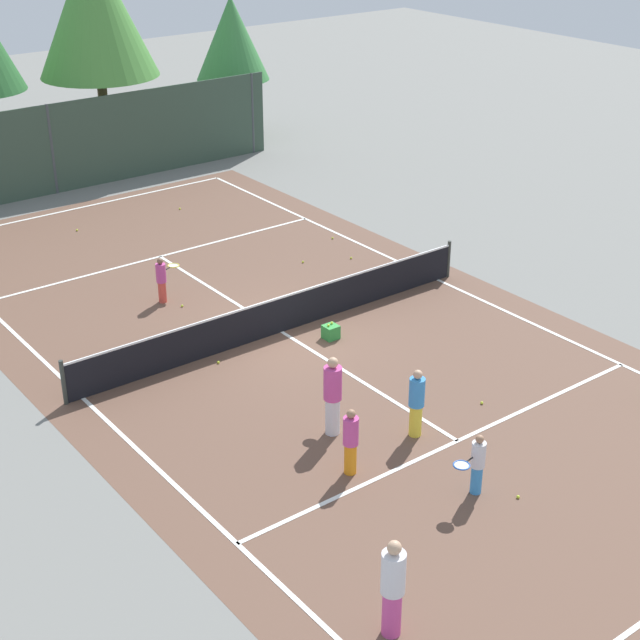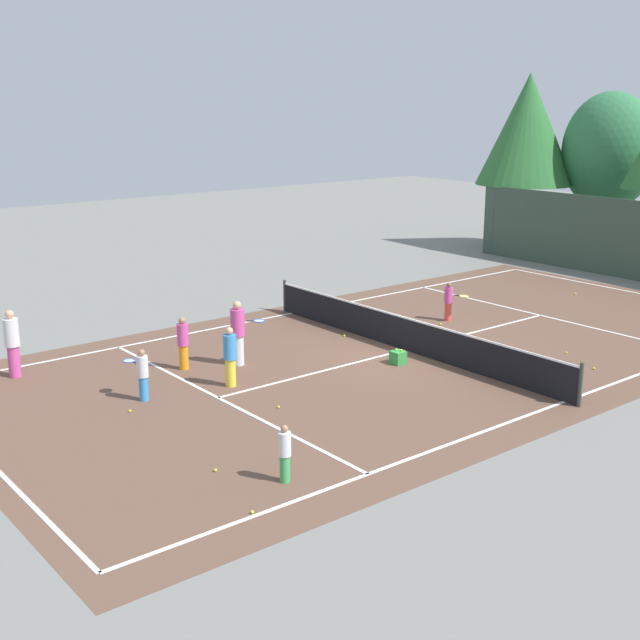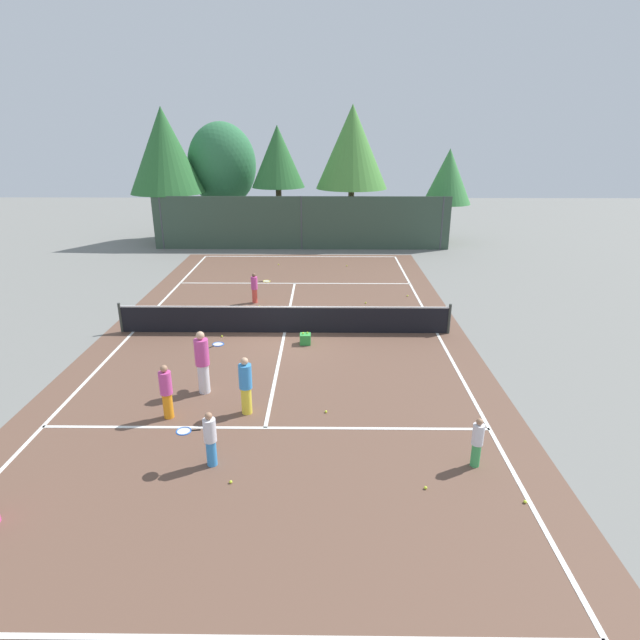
{
  "view_description": "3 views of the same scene",
  "coord_description": "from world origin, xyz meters",
  "px_view_note": "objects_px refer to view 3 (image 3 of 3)",
  "views": [
    {
      "loc": [
        -12.66,
        -18.25,
        11.2
      ],
      "look_at": [
        -0.44,
        -2.22,
        1.34
      ],
      "focal_mm": 54.35,
      "sensor_mm": 36.0,
      "label": 1
    },
    {
      "loc": [
        16.55,
        -16.48,
        7.13
      ],
      "look_at": [
        -0.65,
        -2.66,
        1.22
      ],
      "focal_mm": 46.68,
      "sensor_mm": 36.0,
      "label": 2
    },
    {
      "loc": [
        1.47,
        -17.39,
        6.87
      ],
      "look_at": [
        1.3,
        -2.04,
        1.24
      ],
      "focal_mm": 29.03,
      "sensor_mm": 36.0,
      "label": 3
    }
  ],
  "objects_px": {
    "tennis_ball_8": "(231,482)",
    "tennis_ball_9": "(399,308)",
    "tennis_ball_1": "(326,412)",
    "tennis_ball_7": "(407,296)",
    "player_0": "(255,287)",
    "player_1": "(166,391)",
    "tennis_ball_6": "(347,266)",
    "tennis_ball_0": "(259,306)",
    "tennis_ball_4": "(222,336)",
    "player_4": "(209,438)",
    "tennis_ball_3": "(525,502)",
    "player_2": "(203,361)",
    "tennis_ball_2": "(366,303)",
    "player_3": "(477,442)",
    "tennis_ball_5": "(279,265)",
    "player_6": "(246,385)",
    "ball_crate": "(305,339)",
    "tennis_ball_10": "(426,488)"
  },
  "relations": [
    {
      "from": "tennis_ball_1",
      "to": "tennis_ball_6",
      "type": "xyz_separation_m",
      "value": [
        1.12,
        15.4,
        0.0
      ]
    },
    {
      "from": "tennis_ball_1",
      "to": "tennis_ball_7",
      "type": "relative_size",
      "value": 1.0
    },
    {
      "from": "tennis_ball_4",
      "to": "tennis_ball_7",
      "type": "height_order",
      "value": "same"
    },
    {
      "from": "tennis_ball_2",
      "to": "tennis_ball_7",
      "type": "bearing_deg",
      "value": 27.86
    },
    {
      "from": "player_6",
      "to": "tennis_ball_3",
      "type": "height_order",
      "value": "player_6"
    },
    {
      "from": "tennis_ball_7",
      "to": "tennis_ball_8",
      "type": "relative_size",
      "value": 1.0
    },
    {
      "from": "player_1",
      "to": "player_3",
      "type": "bearing_deg",
      "value": -15.02
    },
    {
      "from": "tennis_ball_6",
      "to": "tennis_ball_7",
      "type": "xyz_separation_m",
      "value": [
        2.47,
        -5.37,
        0.0
      ]
    },
    {
      "from": "tennis_ball_6",
      "to": "tennis_ball_9",
      "type": "distance_m",
      "value": 7.27
    },
    {
      "from": "player_2",
      "to": "tennis_ball_0",
      "type": "relative_size",
      "value": 27.5
    },
    {
      "from": "player_2",
      "to": "player_3",
      "type": "relative_size",
      "value": 1.55
    },
    {
      "from": "tennis_ball_8",
      "to": "player_0",
      "type": "bearing_deg",
      "value": 94.86
    },
    {
      "from": "player_1",
      "to": "tennis_ball_10",
      "type": "height_order",
      "value": "player_1"
    },
    {
      "from": "player_3",
      "to": "tennis_ball_1",
      "type": "distance_m",
      "value": 3.96
    },
    {
      "from": "player_3",
      "to": "tennis_ball_7",
      "type": "xyz_separation_m",
      "value": [
        0.35,
        12.24,
        -0.56
      ]
    },
    {
      "from": "player_6",
      "to": "tennis_ball_8",
      "type": "bearing_deg",
      "value": -88.63
    },
    {
      "from": "player_1",
      "to": "player_3",
      "type": "height_order",
      "value": "player_1"
    },
    {
      "from": "tennis_ball_0",
      "to": "tennis_ball_8",
      "type": "distance_m",
      "value": 11.41
    },
    {
      "from": "tennis_ball_1",
      "to": "tennis_ball_8",
      "type": "bearing_deg",
      "value": -124.49
    },
    {
      "from": "player_4",
      "to": "tennis_ball_0",
      "type": "height_order",
      "value": "player_4"
    },
    {
      "from": "player_0",
      "to": "tennis_ball_4",
      "type": "height_order",
      "value": "player_0"
    },
    {
      "from": "tennis_ball_6",
      "to": "tennis_ball_0",
      "type": "bearing_deg",
      "value": -119.44
    },
    {
      "from": "tennis_ball_1",
      "to": "tennis_ball_6",
      "type": "relative_size",
      "value": 1.0
    },
    {
      "from": "player_1",
      "to": "tennis_ball_1",
      "type": "bearing_deg",
      "value": 3.76
    },
    {
      "from": "tennis_ball_0",
      "to": "tennis_ball_5",
      "type": "distance_m",
      "value": 7.11
    },
    {
      "from": "player_3",
      "to": "tennis_ball_5",
      "type": "height_order",
      "value": "player_3"
    },
    {
      "from": "tennis_ball_8",
      "to": "tennis_ball_9",
      "type": "xyz_separation_m",
      "value": [
        4.99,
        11.25,
        0.0
      ]
    },
    {
      "from": "player_4",
      "to": "tennis_ball_5",
      "type": "relative_size",
      "value": 19.63
    },
    {
      "from": "player_6",
      "to": "tennis_ball_4",
      "type": "relative_size",
      "value": 23.68
    },
    {
      "from": "ball_crate",
      "to": "tennis_ball_3",
      "type": "height_order",
      "value": "ball_crate"
    },
    {
      "from": "tennis_ball_6",
      "to": "tennis_ball_7",
      "type": "bearing_deg",
      "value": -65.32
    },
    {
      "from": "player_3",
      "to": "tennis_ball_0",
      "type": "relative_size",
      "value": 17.69
    },
    {
      "from": "player_0",
      "to": "tennis_ball_7",
      "type": "distance_m",
      "value": 6.68
    },
    {
      "from": "tennis_ball_0",
      "to": "tennis_ball_8",
      "type": "height_order",
      "value": "same"
    },
    {
      "from": "player_2",
      "to": "tennis_ball_6",
      "type": "bearing_deg",
      "value": 72.52
    },
    {
      "from": "ball_crate",
      "to": "tennis_ball_4",
      "type": "distance_m",
      "value": 3.04
    },
    {
      "from": "player_0",
      "to": "player_1",
      "type": "distance_m",
      "value": 9.44
    },
    {
      "from": "tennis_ball_9",
      "to": "player_2",
      "type": "bearing_deg",
      "value": -131.32
    },
    {
      "from": "player_0",
      "to": "tennis_ball_9",
      "type": "height_order",
      "value": "player_0"
    },
    {
      "from": "player_2",
      "to": "tennis_ball_7",
      "type": "xyz_separation_m",
      "value": [
        6.97,
        8.93,
        -0.9
      ]
    },
    {
      "from": "player_6",
      "to": "tennis_ball_4",
      "type": "bearing_deg",
      "value": 107.5
    },
    {
      "from": "player_3",
      "to": "tennis_ball_10",
      "type": "bearing_deg",
      "value": -146.3
    },
    {
      "from": "tennis_ball_1",
      "to": "tennis_ball_8",
      "type": "height_order",
      "value": "same"
    },
    {
      "from": "tennis_ball_8",
      "to": "tennis_ball_1",
      "type": "bearing_deg",
      "value": 55.51
    },
    {
      "from": "tennis_ball_3",
      "to": "tennis_ball_8",
      "type": "bearing_deg",
      "value": 174.71
    },
    {
      "from": "ball_crate",
      "to": "tennis_ball_0",
      "type": "relative_size",
      "value": 6.45
    },
    {
      "from": "player_1",
      "to": "player_6",
      "type": "height_order",
      "value": "player_6"
    },
    {
      "from": "player_0",
      "to": "tennis_ball_2",
      "type": "xyz_separation_m",
      "value": [
        4.67,
        -0.11,
        -0.64
      ]
    },
    {
      "from": "player_2",
      "to": "tennis_ball_8",
      "type": "relative_size",
      "value": 27.5
    },
    {
      "from": "player_0",
      "to": "player_3",
      "type": "relative_size",
      "value": 1.1
    }
  ]
}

